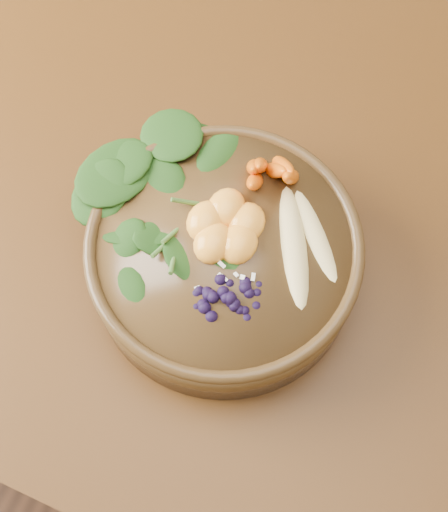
{
  "coord_description": "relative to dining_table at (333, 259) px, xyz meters",
  "views": [
    {
      "loc": [
        0.02,
        -0.42,
        1.59
      ],
      "look_at": [
        -0.12,
        -0.12,
        0.8
      ],
      "focal_mm": 50.0,
      "sensor_mm": 36.0,
      "label": 1
    }
  ],
  "objects": [
    {
      "name": "banana_halves",
      "position": [
        -0.04,
        -0.07,
        0.2
      ],
      "size": [
        0.14,
        0.18,
        0.03
      ],
      "rotation": [
        0.0,
        0.0,
        0.42
      ],
      "color": "#E0CC84",
      "rests_on": "stoneware_bowl"
    },
    {
      "name": "kale_heap",
      "position": [
        -0.19,
        -0.08,
        0.2
      ],
      "size": [
        0.27,
        0.26,
        0.05
      ],
      "primitive_type": null,
      "rotation": [
        0.0,
        0.0,
        0.42
      ],
      "color": "#1E4413",
      "rests_on": "stoneware_bowl"
    },
    {
      "name": "blueberry_pile",
      "position": [
        -0.09,
        -0.18,
        0.2
      ],
      "size": [
        0.18,
        0.16,
        0.04
      ],
      "primitive_type": null,
      "rotation": [
        0.0,
        0.0,
        0.42
      ],
      "color": "black",
      "rests_on": "stoneware_bowl"
    },
    {
      "name": "ground",
      "position": [
        0.0,
        0.0,
        -0.66
      ],
      "size": [
        4.0,
        4.0,
        0.0
      ],
      "primitive_type": "plane",
      "color": "#381E0F",
      "rests_on": "ground"
    },
    {
      "name": "dining_table",
      "position": [
        0.0,
        0.0,
        0.0
      ],
      "size": [
        1.6,
        0.9,
        0.75
      ],
      "color": "#331C0C",
      "rests_on": "ground"
    },
    {
      "name": "carrot_cluster",
      "position": [
        -0.1,
        -0.01,
        0.22
      ],
      "size": [
        0.09,
        0.09,
        0.09
      ],
      "primitive_type": null,
      "rotation": [
        0.0,
        0.0,
        0.42
      ],
      "color": "orange",
      "rests_on": "stoneware_bowl"
    },
    {
      "name": "coconut_flakes",
      "position": [
        -0.11,
        -0.14,
        0.18
      ],
      "size": [
        0.13,
        0.11,
        0.01
      ],
      "primitive_type": null,
      "rotation": [
        0.0,
        0.0,
        0.42
      ],
      "color": "white",
      "rests_on": "stoneware_bowl"
    },
    {
      "name": "mandarin_cluster",
      "position": [
        -0.12,
        -0.1,
        0.2
      ],
      "size": [
        0.13,
        0.13,
        0.04
      ],
      "primitive_type": null,
      "rotation": [
        0.0,
        0.0,
        0.42
      ],
      "color": "#FF9F2D",
      "rests_on": "stoneware_bowl"
    },
    {
      "name": "stoneware_bowl",
      "position": [
        -0.12,
        -0.12,
        0.14
      ],
      "size": [
        0.43,
        0.43,
        0.09
      ],
      "primitive_type": "cylinder",
      "rotation": [
        0.0,
        0.0,
        0.42
      ],
      "color": "#4B351B",
      "rests_on": "dining_table"
    }
  ]
}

